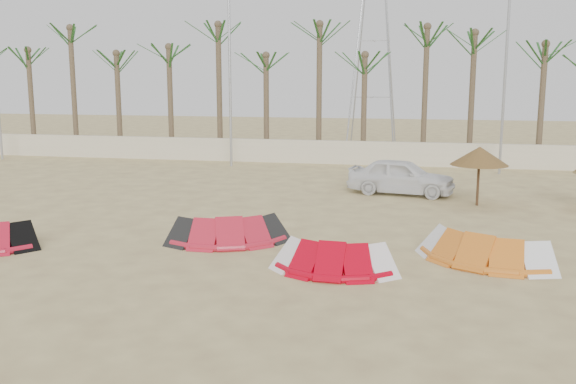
% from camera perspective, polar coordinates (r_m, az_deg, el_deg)
% --- Properties ---
extents(ground, '(120.00, 120.00, 0.00)m').
position_cam_1_polar(ground, '(14.74, -4.71, -9.14)').
color(ground, '#D6C27E').
rests_on(ground, ground).
extents(boundary_wall, '(60.00, 0.30, 1.30)m').
position_cam_1_polar(boundary_wall, '(35.80, 5.11, 3.52)').
color(boundary_wall, beige).
rests_on(boundary_wall, ground).
extents(palm_line, '(52.00, 4.00, 7.70)m').
position_cam_1_polar(palm_line, '(37.01, 6.58, 12.70)').
color(palm_line, brown).
rests_on(palm_line, ground).
extents(lamp_b, '(1.25, 0.14, 11.00)m').
position_cam_1_polar(lamp_b, '(34.78, -5.15, 11.76)').
color(lamp_b, '#A5A8AD').
rests_on(lamp_b, ground).
extents(lamp_c, '(1.25, 0.14, 11.00)m').
position_cam_1_polar(lamp_c, '(33.59, 18.89, 11.31)').
color(lamp_c, '#A5A8AD').
rests_on(lamp_c, ground).
extents(pylon, '(3.00, 3.00, 14.00)m').
position_cam_1_polar(pylon, '(41.73, 7.40, 3.55)').
color(pylon, '#A5A8AD').
rests_on(pylon, ground).
extents(kite_red_mid, '(3.87, 2.57, 0.90)m').
position_cam_1_polar(kite_red_mid, '(19.28, -5.05, -3.14)').
color(kite_red_mid, red).
rests_on(kite_red_mid, ground).
extents(kite_red_right, '(3.19, 1.66, 0.90)m').
position_cam_1_polar(kite_red_right, '(16.45, 4.20, -5.52)').
color(kite_red_right, '#BD0013').
rests_on(kite_red_right, ground).
extents(kite_orange, '(4.09, 2.90, 0.90)m').
position_cam_1_polar(kite_orange, '(18.00, 16.90, -4.54)').
color(kite_orange, orange).
rests_on(kite_orange, ground).
extents(parasol_left, '(2.18, 2.18, 2.26)m').
position_cam_1_polar(parasol_left, '(25.21, 16.66, 3.09)').
color(parasol_left, '#4C331E').
rests_on(parasol_left, ground).
extents(car, '(4.63, 2.51, 1.49)m').
position_cam_1_polar(car, '(27.06, 10.04, 1.37)').
color(car, white).
rests_on(car, ground).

